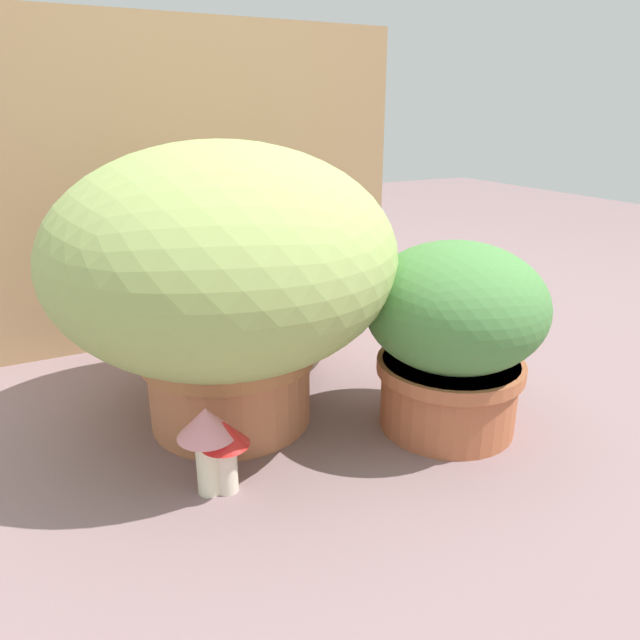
# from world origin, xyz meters

# --- Properties ---
(ground_plane) EXTENTS (6.00, 6.00, 0.00)m
(ground_plane) POSITION_xyz_m (0.00, 0.00, 0.00)
(ground_plane) COLOR slate
(cardboard_backdrop) EXTENTS (1.10, 0.03, 0.75)m
(cardboard_backdrop) POSITION_xyz_m (0.01, 0.52, 0.38)
(cardboard_backdrop) COLOR tan
(cardboard_backdrop) RESTS_ON ground
(grass_planter) EXTENTS (0.60, 0.60, 0.51)m
(grass_planter) POSITION_xyz_m (-0.06, 0.04, 0.29)
(grass_planter) COLOR #BE724B
(grass_planter) RESTS_ON ground
(leafy_planter) EXTENTS (0.32, 0.32, 0.35)m
(leafy_planter) POSITION_xyz_m (0.28, -0.16, 0.19)
(leafy_planter) COLOR #B25F3D
(leafy_planter) RESTS_ON ground
(cat) EXTENTS (0.36, 0.30, 0.32)m
(cat) POSITION_xyz_m (0.12, 0.17, 0.12)
(cat) COLOR gray
(cat) RESTS_ON ground
(mushroom_ornament_pink) EXTENTS (0.09, 0.09, 0.14)m
(mushroom_ornament_pink) POSITION_xyz_m (-0.17, -0.16, 0.10)
(mushroom_ornament_pink) COLOR #E7E6C4
(mushroom_ornament_pink) RESTS_ON ground
(mushroom_ornament_red) EXTENTS (0.08, 0.08, 0.12)m
(mushroom_ornament_red) POSITION_xyz_m (-0.14, -0.17, 0.08)
(mushroom_ornament_red) COLOR beige
(mushroom_ornament_red) RESTS_ON ground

